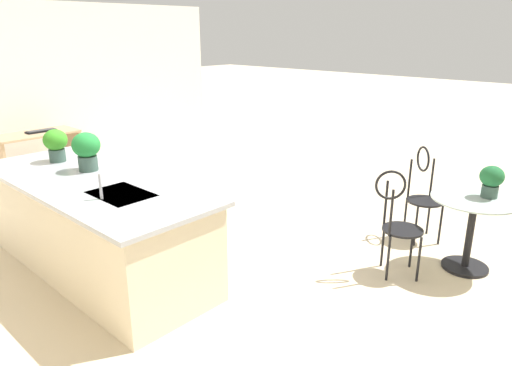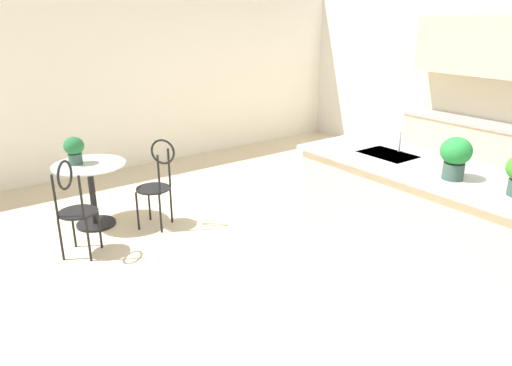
% 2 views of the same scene
% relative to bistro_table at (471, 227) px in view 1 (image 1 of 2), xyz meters
% --- Properties ---
extents(ground_plane, '(40.00, 40.00, 0.00)m').
position_rel_bistro_table_xyz_m(ground_plane, '(2.35, 1.63, -0.45)').
color(ground_plane, beige).
extents(wall_right, '(0.12, 7.80, 2.70)m').
position_rel_bistro_table_xyz_m(wall_right, '(6.61, 1.63, 0.90)').
color(wall_right, silver).
rests_on(wall_right, ground).
extents(kitchen_island, '(2.80, 1.06, 0.92)m').
position_rel_bistro_table_xyz_m(kitchen_island, '(2.65, 2.48, 0.02)').
color(kitchen_island, beige).
rests_on(kitchen_island, ground).
extents(bistro_table, '(0.80, 0.80, 0.74)m').
position_rel_bistro_table_xyz_m(bistro_table, '(0.00, 0.00, 0.00)').
color(bistro_table, black).
rests_on(bistro_table, ground).
extents(chair_near_window, '(0.54, 0.54, 1.04)m').
position_rel_bistro_table_xyz_m(chair_near_window, '(0.66, -0.38, 0.13)').
color(chair_near_window, black).
rests_on(chair_near_window, ground).
extents(chair_by_island, '(0.53, 0.53, 1.04)m').
position_rel_bistro_table_xyz_m(chair_by_island, '(0.48, 0.58, 0.13)').
color(chair_by_island, black).
rests_on(chair_by_island, ground).
extents(sink_faucet, '(0.02, 0.02, 0.22)m').
position_rel_bistro_table_xyz_m(sink_faucet, '(2.10, 2.66, 0.58)').
color(sink_faucet, '#B2B5BA').
rests_on(sink_faucet, kitchen_island).
extents(writing_desk, '(0.60, 1.20, 0.74)m').
position_rel_bistro_table_xyz_m(writing_desk, '(6.00, 1.59, 0.06)').
color(writing_desk, tan).
rests_on(writing_desk, ground).
extents(keyboard, '(0.16, 0.44, 0.03)m').
position_rel_bistro_table_xyz_m(keyboard, '(6.02, 1.49, 0.31)').
color(keyboard, black).
rests_on(keyboard, writing_desk).
extents(potted_plant_on_table, '(0.22, 0.22, 0.31)m').
position_rel_bistro_table_xyz_m(potted_plant_on_table, '(-0.08, -0.11, 0.47)').
color(potted_plant_on_table, '#385147').
rests_on(potted_plant_on_table, bistro_table).
extents(potted_plant_counter_far, '(0.24, 0.24, 0.34)m').
position_rel_bistro_table_xyz_m(potted_plant_counter_far, '(3.50, 2.37, 0.67)').
color(potted_plant_counter_far, '#385147').
rests_on(potted_plant_counter_far, kitchen_island).
extents(potted_plant_counter_near, '(0.27, 0.27, 0.38)m').
position_rel_bistro_table_xyz_m(potted_plant_counter_near, '(2.95, 2.32, 0.69)').
color(potted_plant_counter_near, '#385147').
rests_on(potted_plant_counter_near, kitchen_island).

